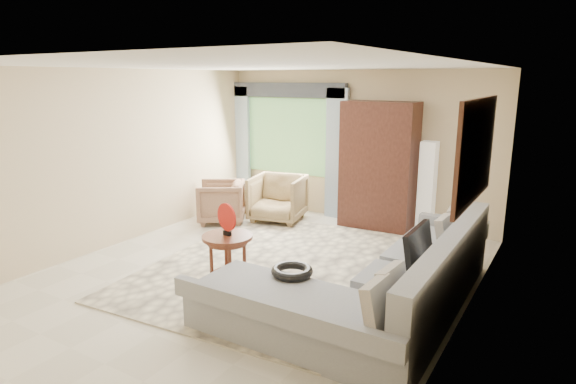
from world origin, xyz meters
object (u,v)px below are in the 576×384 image
Objects in this scene: potted_plant at (245,199)px; sectional_sofa at (386,290)px; armoire at (379,166)px; armchair_right at (278,198)px; floor_lamp at (427,189)px; armchair_left at (221,202)px; coffee_table at (228,258)px; tv_screen at (419,250)px.

sectional_sofa is at bearing -33.75° from potted_plant.
armoire is at bearing 113.06° from sectional_sofa.
floor_lamp reaches higher than armchair_right.
armoire is at bearing -175.71° from floor_lamp.
sectional_sofa is at bearing -52.15° from armchair_right.
armchair_left is 2.77m from armoire.
armoire reaches higher than coffee_table.
armchair_left is (-3.66, 1.76, 0.08)m from sectional_sofa.
coffee_table is at bearing 7.85° from armchair_left.
potted_plant is at bearing 146.92° from armchair_left.
potted_plant is 0.24× the size of armoire.
tv_screen is 0.83× the size of armchair_right.
coffee_table is 3.28m from armoire.
tv_screen is at bearing -60.82° from armoire.
armchair_right is at bearing -165.42° from floor_lamp.
armchair_left is at bearing 158.45° from tv_screen.
floor_lamp is at bearing 98.33° from sectional_sofa.
sectional_sofa is 3.03m from floor_lamp.
floor_lamp is at bearing 4.29° from armoire.
tv_screen is 3.09m from armoire.
armchair_left is at bearing -89.89° from potted_plant.
armchair_right is at bearing 91.86° from armchair_left.
coffee_table is 0.29× the size of armoire.
armoire is at bearing 119.18° from tv_screen.
coffee_table is at bearing -169.01° from tv_screen.
tv_screen is at bearing 10.99° from coffee_table.
floor_lamp reaches higher than tv_screen.
sectional_sofa is at bearing -81.67° from floor_lamp.
armchair_right reaches higher than potted_plant.
coffee_table is 0.41× the size of floor_lamp.
sectional_sofa is at bearing 31.11° from armchair_left.
armoire reaches higher than sectional_sofa.
floor_lamp is at bearing 64.65° from coffee_table.
sectional_sofa reaches higher than coffee_table.
armchair_left is (-1.72, 1.98, 0.04)m from coffee_table.
armchair_right is at bearing -8.27° from potted_plant.
tv_screen is at bearing -75.70° from floor_lamp.
armoire is 1.40× the size of floor_lamp.
coffee_table is at bearing -173.60° from sectional_sofa.
armoire reaches higher than potted_plant.
floor_lamp is (-0.43, 2.96, 0.47)m from sectional_sofa.
floor_lamp reaches higher than sectional_sofa.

